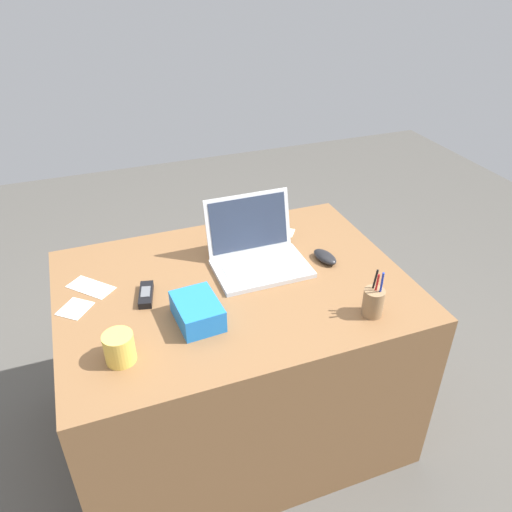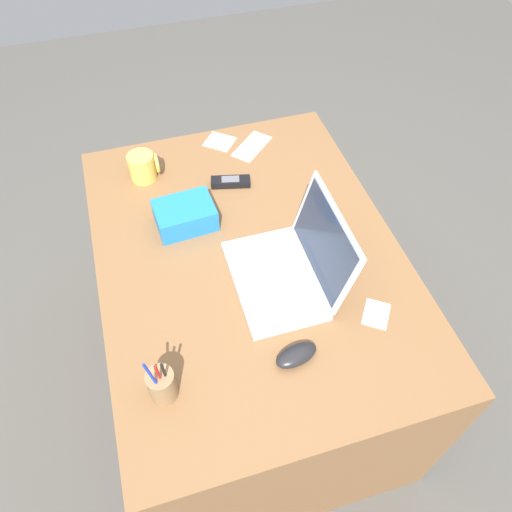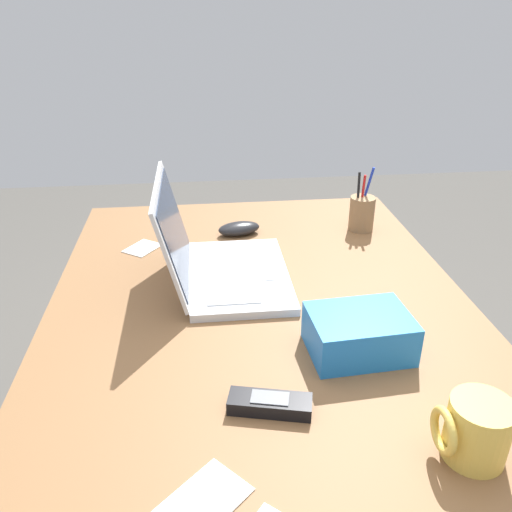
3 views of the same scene
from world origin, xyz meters
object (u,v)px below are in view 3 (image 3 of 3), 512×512
object	(u,v)px
snack_bag	(359,333)
pen_holder	(362,213)
computer_mouse	(239,228)
coffee_mug_white	(475,430)
laptop	(218,261)
cordless_phone	(270,404)

from	to	relation	value
snack_bag	pen_holder	bearing A→B (deg)	-16.99
computer_mouse	coffee_mug_white	world-z (taller)	coffee_mug_white
computer_mouse	coffee_mug_white	xyz separation A→B (m)	(-0.80, -0.27, 0.03)
laptop	computer_mouse	bearing A→B (deg)	-15.36
laptop	snack_bag	world-z (taller)	laptop
cordless_phone	pen_holder	world-z (taller)	pen_holder
cordless_phone	coffee_mug_white	bearing A→B (deg)	-113.96
laptop	cordless_phone	size ratio (longest dim) A/B	2.47
cordless_phone	pen_holder	distance (m)	0.76
computer_mouse	coffee_mug_white	distance (m)	0.84
laptop	cordless_phone	distance (m)	0.43
coffee_mug_white	pen_holder	distance (m)	0.80
computer_mouse	snack_bag	xyz separation A→B (m)	(-0.54, -0.17, 0.02)
computer_mouse	snack_bag	world-z (taller)	snack_bag
coffee_mug_white	laptop	bearing A→B (deg)	31.27
computer_mouse	snack_bag	size ratio (longest dim) A/B	0.64
computer_mouse	pen_holder	size ratio (longest dim) A/B	0.65
coffee_mug_white	cordless_phone	size ratio (longest dim) A/B	0.73
pen_holder	cordless_phone	bearing A→B (deg)	152.83
laptop	cordless_phone	world-z (taller)	laptop
cordless_phone	pen_holder	size ratio (longest dim) A/B	0.78
laptop	cordless_phone	bearing A→B (deg)	-171.76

